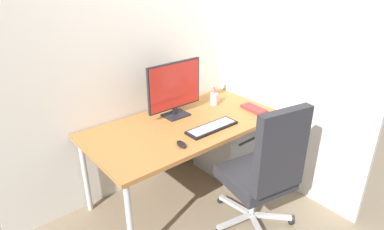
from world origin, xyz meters
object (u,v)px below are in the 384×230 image
Objects in this scene: office_chair at (265,170)px; keyboard at (212,127)px; mouse at (181,144)px; pen_holder at (214,99)px; filing_cabinet at (226,142)px; notebook at (254,109)px; monitor at (175,88)px.

office_chair reaches higher than keyboard.
mouse is (-0.41, 0.43, 0.17)m from office_chair.
pen_holder reaches higher than keyboard.
filing_cabinet is at bearing 30.76° from keyboard.
filing_cabinet is 1.32× the size of keyboard.
monitor is at bearing 153.84° from notebook.
office_chair reaches higher than mouse.
filing_cabinet is 1.14× the size of monitor.
monitor is at bearing 168.39° from filing_cabinet.
office_chair reaches higher than notebook.
filing_cabinet is at bearing 109.40° from notebook.
mouse is 0.81m from pen_holder.
keyboard is (-0.06, 0.49, 0.17)m from office_chair.
filing_cabinet is 0.49m from pen_holder.
mouse is at bearing -169.55° from notebook.
keyboard is at bearing 18.63° from mouse.
keyboard is at bearing -149.24° from filing_cabinet.
notebook is at bearing 2.70° from keyboard.
mouse reaches higher than notebook.
keyboard is (0.07, -0.39, -0.24)m from monitor.
pen_holder reaches higher than filing_cabinet.
office_chair reaches higher than filing_cabinet.
mouse is (-0.81, -0.34, 0.43)m from filing_cabinet.
office_chair is at bearing -37.29° from mouse.
mouse is at bearing -149.89° from pen_holder.
notebook is (0.88, 0.08, -0.00)m from mouse.
filing_cabinet is at bearing -31.02° from pen_holder.
office_chair is 0.90m from filing_cabinet.
mouse is (-0.35, -0.06, 0.00)m from keyboard.
monitor reaches higher than notebook.
filing_cabinet is 0.68m from keyboard.
keyboard is at bearing -79.84° from monitor.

